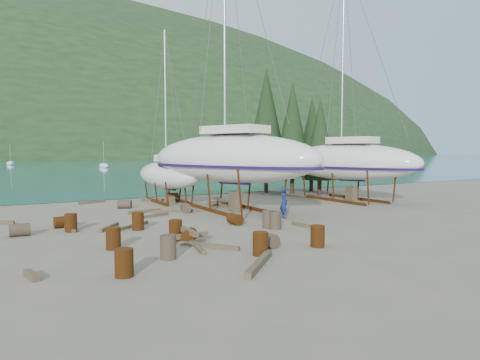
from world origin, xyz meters
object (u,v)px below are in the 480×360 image
large_sailboat_near (230,158)px  large_sailboat_far (347,161)px  worker (284,202)px  small_sailboat_shore (168,174)px

large_sailboat_near → large_sailboat_far: 10.46m
worker → large_sailboat_near: bearing=31.7°
small_sailboat_shore → large_sailboat_near: bearing=-80.0°
large_sailboat_near → small_sailboat_shore: bearing=87.1°
large_sailboat_near → worker: bearing=-97.1°
small_sailboat_shore → worker: bearing=-81.7°
large_sailboat_far → worker: 10.65m
small_sailboat_shore → large_sailboat_far: bearing=-33.3°
small_sailboat_shore → worker: (3.23, -10.42, -1.19)m
large_sailboat_far → small_sailboat_shore: 13.76m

